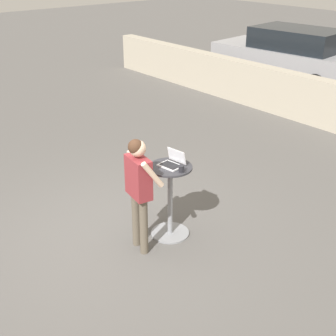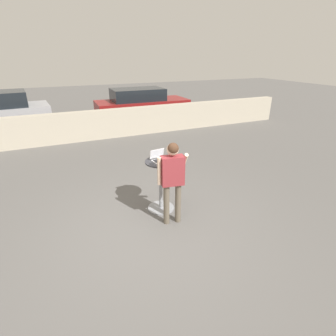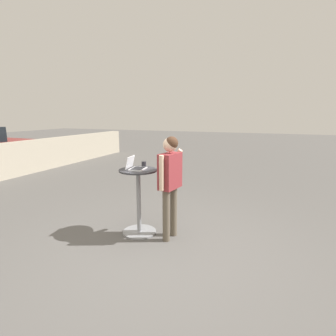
{
  "view_description": "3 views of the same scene",
  "coord_description": "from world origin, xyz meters",
  "px_view_note": "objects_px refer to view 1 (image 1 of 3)",
  "views": [
    {
      "loc": [
        4.72,
        -3.01,
        3.71
      ],
      "look_at": [
        0.55,
        0.46,
        1.13
      ],
      "focal_mm": 50.0,
      "sensor_mm": 36.0,
      "label": 1
    },
    {
      "loc": [
        -1.33,
        -3.71,
        2.95
      ],
      "look_at": [
        0.46,
        0.35,
        1.01
      ],
      "focal_mm": 28.0,
      "sensor_mm": 36.0,
      "label": 2
    },
    {
      "loc": [
        -3.13,
        -1.3,
        1.91
      ],
      "look_at": [
        0.61,
        0.18,
        1.08
      ],
      "focal_mm": 28.0,
      "sensor_mm": 36.0,
      "label": 3
    }
  ],
  "objects_px": {
    "coffee_mug": "(181,169)",
    "parked_car_further_down": "(291,55)",
    "laptop": "(172,162)",
    "standing_person": "(139,182)",
    "cafe_table": "(170,199)"
  },
  "relations": [
    {
      "from": "coffee_mug",
      "to": "standing_person",
      "type": "distance_m",
      "value": 0.59
    },
    {
      "from": "laptop",
      "to": "standing_person",
      "type": "distance_m",
      "value": 0.59
    },
    {
      "from": "standing_person",
      "to": "parked_car_further_down",
      "type": "distance_m",
      "value": 9.49
    },
    {
      "from": "cafe_table",
      "to": "parked_car_further_down",
      "type": "bearing_deg",
      "value": 116.7
    },
    {
      "from": "coffee_mug",
      "to": "parked_car_further_down",
      "type": "distance_m",
      "value": 9.1
    },
    {
      "from": "cafe_table",
      "to": "coffee_mug",
      "type": "distance_m",
      "value": 0.58
    },
    {
      "from": "cafe_table",
      "to": "coffee_mug",
      "type": "bearing_deg",
      "value": 1.81
    },
    {
      "from": "standing_person",
      "to": "parked_car_further_down",
      "type": "relative_size",
      "value": 0.34
    },
    {
      "from": "cafe_table",
      "to": "laptop",
      "type": "bearing_deg",
      "value": 97.3
    },
    {
      "from": "coffee_mug",
      "to": "parked_car_further_down",
      "type": "height_order",
      "value": "parked_car_further_down"
    },
    {
      "from": "laptop",
      "to": "parked_car_further_down",
      "type": "height_order",
      "value": "parked_car_further_down"
    },
    {
      "from": "coffee_mug",
      "to": "parked_car_further_down",
      "type": "bearing_deg",
      "value": 117.95
    },
    {
      "from": "cafe_table",
      "to": "parked_car_further_down",
      "type": "xyz_separation_m",
      "value": [
        -4.05,
        8.04,
        0.24
      ]
    },
    {
      "from": "laptop",
      "to": "coffee_mug",
      "type": "bearing_deg",
      "value": -9.63
    },
    {
      "from": "parked_car_further_down",
      "to": "laptop",
      "type": "bearing_deg",
      "value": -63.21
    }
  ]
}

